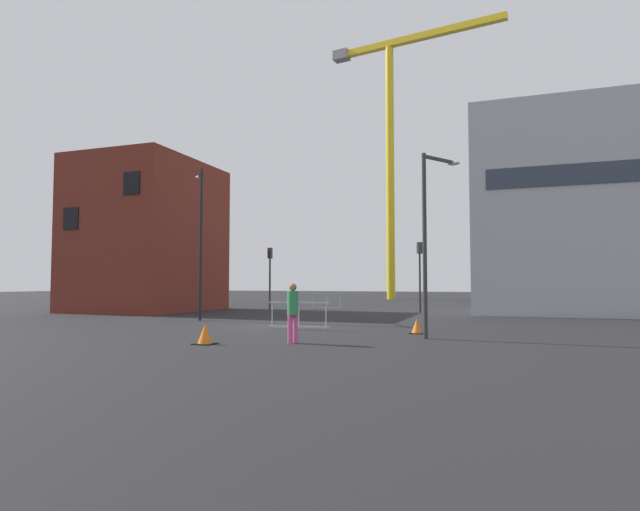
% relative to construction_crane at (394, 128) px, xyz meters
% --- Properties ---
extents(ground, '(160.00, 160.00, 0.00)m').
position_rel_construction_crane_xyz_m(ground, '(1.50, -34.81, -18.78)').
color(ground, black).
extents(brick_building, '(7.17, 8.63, 9.63)m').
position_rel_construction_crane_xyz_m(brick_building, '(-11.20, -26.86, -13.96)').
color(brick_building, maroon).
rests_on(brick_building, ground).
extents(office_block, '(11.03, 9.96, 11.86)m').
position_rel_construction_crane_xyz_m(office_block, '(14.45, -20.53, -12.85)').
color(office_block, '#A8AAB2').
rests_on(office_block, ground).
extents(construction_crane, '(19.18, 4.25, 28.85)m').
position_rel_construction_crane_xyz_m(construction_crane, '(0.00, 0.00, 0.00)').
color(construction_crane, yellow).
rests_on(construction_crane, ground).
extents(streetlamp_tall, '(1.16, 1.34, 7.39)m').
position_rel_construction_crane_xyz_m(streetlamp_tall, '(-3.42, -32.92, -14.44)').
color(streetlamp_tall, black).
rests_on(streetlamp_tall, ground).
extents(streetlamp_short, '(1.16, 1.44, 6.13)m').
position_rel_construction_crane_xyz_m(streetlamp_short, '(8.14, -37.30, -15.09)').
color(streetlamp_short, '#2D2D30').
rests_on(streetlamp_short, ground).
extents(traffic_light_median, '(0.24, 0.37, 4.11)m').
position_rel_construction_crane_xyz_m(traffic_light_median, '(-3.77, -24.05, -16.02)').
color(traffic_light_median, '#2D2D30').
rests_on(traffic_light_median, ground).
extents(traffic_light_far, '(0.38, 0.36, 4.29)m').
position_rel_construction_crane_xyz_m(traffic_light_far, '(5.87, -23.18, -15.91)').
color(traffic_light_far, '#232326').
rests_on(traffic_light_far, ground).
extents(pedestrian_walking, '(0.34, 0.34, 1.81)m').
position_rel_construction_crane_xyz_m(pedestrian_walking, '(4.35, -40.04, -17.71)').
color(pedestrian_walking, '#D14C8C').
rests_on(pedestrian_walking, ground).
extents(safety_barrier_mid_span, '(2.40, 0.36, 1.08)m').
position_rel_construction_crane_xyz_m(safety_barrier_mid_span, '(2.90, -35.85, -18.21)').
color(safety_barrier_mid_span, '#B2B5BA').
rests_on(safety_barrier_mid_span, ground).
extents(safety_barrier_rear, '(2.26, 0.40, 1.08)m').
position_rel_construction_crane_xyz_m(safety_barrier_rear, '(-0.68, -21.49, -18.21)').
color(safety_barrier_rear, '#9EA0A5').
rests_on(safety_barrier_rear, ground).
extents(traffic_cone_orange, '(0.60, 0.60, 0.60)m').
position_rel_construction_crane_xyz_m(traffic_cone_orange, '(1.96, -41.10, -18.50)').
color(traffic_cone_orange, black).
rests_on(traffic_cone_orange, ground).
extents(traffic_cone_by_barrier, '(0.52, 0.52, 0.53)m').
position_rel_construction_crane_xyz_m(traffic_cone_by_barrier, '(7.48, -35.90, -18.53)').
color(traffic_cone_by_barrier, black).
rests_on(traffic_cone_by_barrier, ground).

